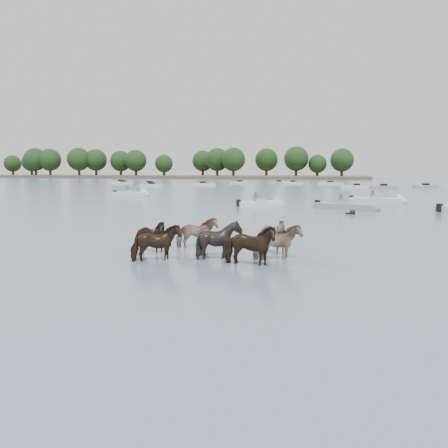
# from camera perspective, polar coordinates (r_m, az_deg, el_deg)

# --- Properties ---
(ground) EXTENTS (400.00, 400.00, 0.00)m
(ground) POSITION_cam_1_polar(r_m,az_deg,el_deg) (15.20, 2.97, -5.34)
(ground) COLOR slate
(ground) RESTS_ON ground
(shoreline) EXTENTS (160.00, 30.00, 1.00)m
(shoreline) POSITION_cam_1_polar(r_m,az_deg,el_deg) (180.08, -8.57, 5.89)
(shoreline) COLOR #4C4233
(shoreline) RESTS_ON ground
(pony_herd) EXTENTS (6.91, 4.96, 1.54)m
(pony_herd) POSITION_cam_1_polar(r_m,az_deg,el_deg) (16.76, -0.73, -2.16)
(pony_herd) COLOR black
(pony_herd) RESTS_ON ground
(swimming_pony) EXTENTS (0.72, 0.44, 0.44)m
(swimming_pony) POSITION_cam_1_polar(r_m,az_deg,el_deg) (34.15, 15.71, 1.36)
(swimming_pony) COLOR black
(swimming_pony) RESTS_ON ground
(motorboat_a) EXTENTS (4.57, 3.43, 1.92)m
(motorboat_a) POSITION_cam_1_polar(r_m,az_deg,el_deg) (40.00, 5.48, 2.53)
(motorboat_a) COLOR silver
(motorboat_a) RESTS_ON ground
(motorboat_b) EXTENTS (5.70, 3.65, 1.92)m
(motorboat_b) POSITION_cam_1_polar(r_m,az_deg,el_deg) (37.99, 16.08, 2.06)
(motorboat_b) COLOR gray
(motorboat_b) RESTS_ON ground
(motorboat_c) EXTENTS (5.59, 2.97, 1.92)m
(motorboat_c) POSITION_cam_1_polar(r_m,az_deg,el_deg) (46.68, 19.50, 2.78)
(motorboat_c) COLOR silver
(motorboat_c) RESTS_ON ground
(motorboat_f) EXTENTS (5.03, 1.79, 1.92)m
(motorboat_f) POSITION_cam_1_polar(r_m,az_deg,el_deg) (56.87, -10.97, 3.70)
(motorboat_f) COLOR silver
(motorboat_f) RESTS_ON ground
(distant_flotilla) EXTENTS (103.67, 26.76, 0.93)m
(distant_flotilla) POSITION_cam_1_polar(r_m,az_deg,el_deg) (92.51, 13.83, 4.80)
(distant_flotilla) COLOR silver
(distant_flotilla) RESTS_ON ground
(treeline) EXTENTS (150.42, 23.75, 11.93)m
(treeline) POSITION_cam_1_polar(r_m,az_deg,el_deg) (180.91, -9.01, 7.88)
(treeline) COLOR #382619
(treeline) RESTS_ON ground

